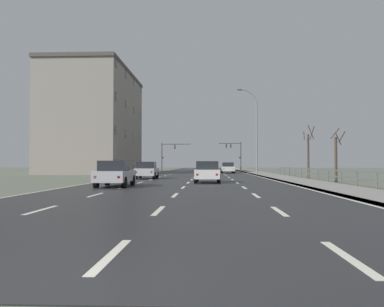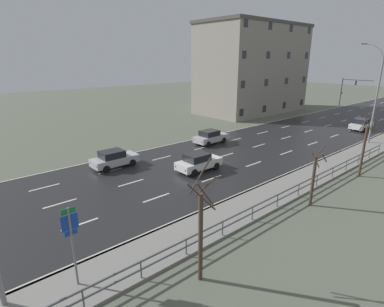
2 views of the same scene
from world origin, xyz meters
TOP-DOWN VIEW (x-y plane):
  - ground_plane at (0.00, 48.00)m, footprint 160.00×160.00m
  - road_asphalt_strip at (0.00, 59.99)m, footprint 14.00×120.00m
  - guardrail at (9.85, 23.30)m, footprint 0.07×35.90m
  - street_lamp_midground at (7.44, 44.75)m, footprint 2.54×0.24m
  - highway_sign at (8.39, 10.82)m, footprint 0.09×0.68m
  - traffic_signal_left at (-6.72, 71.89)m, footprint 5.90×0.36m
  - car_near_left at (-4.16, 18.93)m, footprint 1.88×4.12m
  - car_far_left at (4.24, 51.28)m, footprint 1.88×4.12m
  - car_far_right at (1.38, 24.05)m, footprint 1.88×4.12m
  - car_distant at (-4.20, 30.92)m, footprint 1.93×4.15m
  - brick_building at (-15.46, 52.09)m, footprint 10.68×20.22m
  - bare_tree_near at (11.49, 15.07)m, footprint 1.41×1.48m
  - bare_tree_mid at (11.09, 25.31)m, footprint 0.89×1.03m
  - bare_tree_far at (11.07, 33.21)m, footprint 1.03×1.09m

SIDE VIEW (x-z plane):
  - ground_plane at x=0.00m, z-range -0.12..0.00m
  - road_asphalt_strip at x=0.00m, z-range 0.00..0.02m
  - guardrail at x=9.85m, z-range 0.21..1.21m
  - car_near_left at x=-4.16m, z-range 0.02..1.59m
  - car_far_left at x=4.24m, z-range 0.02..1.59m
  - car_far_right at x=1.38m, z-range 0.02..1.59m
  - car_distant at x=-4.20m, z-range 0.02..1.59m
  - bare_tree_mid at x=11.09m, z-range -0.19..3.98m
  - bare_tree_far at x=11.07m, z-range -0.18..4.95m
  - highway_sign at x=8.39m, z-range 0.53..4.25m
  - bare_tree_near at x=11.49m, z-range -0.35..5.18m
  - traffic_signal_left at x=-6.72m, z-range 0.97..6.53m
  - street_lamp_midground at x=7.44m, z-range -0.12..10.83m
  - brick_building at x=-15.46m, z-range 0.01..15.20m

